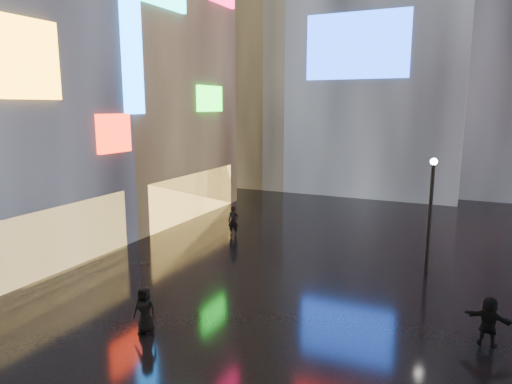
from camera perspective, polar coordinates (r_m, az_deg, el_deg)
The scene contains 8 objects.
ground at distance 21.65m, azimuth 9.10°, elevation -9.48°, with size 140.00×140.00×0.00m, color black.
building_left_far at distance 33.55m, azimuth -15.45°, elevation 16.42°, with size 10.28×12.00×22.00m.
tower_flank_left at distance 46.24m, azimuth -0.03°, elevation 17.63°, with size 10.00×10.00×26.00m, color black.
lamp_far at distance 21.57m, azimuth 20.96°, elevation -1.99°, with size 0.30×0.30×5.20m.
pedestrian_4 at distance 15.98m, azimuth -13.73°, elevation -14.10°, with size 0.78×0.51×1.60m, color black.
pedestrian_5 at distance 16.49m, azimuth 27.09°, elevation -14.18°, with size 1.50×0.48×1.61m, color black.
pedestrian_6 at distance 26.50m, azimuth -2.84°, elevation -3.64°, with size 0.63×0.41×1.72m, color black.
umbrella_2 at distance 15.51m, azimuth -13.93°, elevation -9.98°, with size 0.94×0.95×0.86m, color black.
Camera 1 is at (5.40, 0.40, 7.42)m, focal length 32.00 mm.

